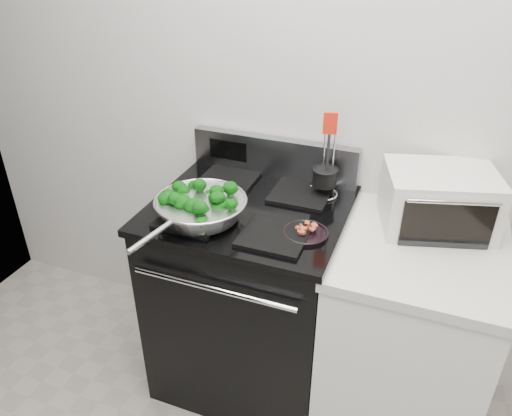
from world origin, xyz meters
The scene contains 8 objects.
back_wall centered at (0.00, 1.75, 1.35)m, with size 4.00×0.02×2.70m, color silver.
gas_range centered at (-0.30, 1.41, 0.49)m, with size 0.79×0.69×1.13m.
counter centered at (0.39, 1.41, 0.46)m, with size 0.62×0.68×0.92m.
skillet centered at (-0.44, 1.25, 1.00)m, with size 0.36×0.57×0.08m.
broccoli_pile centered at (-0.43, 1.25, 1.02)m, with size 0.28×0.28×0.10m, color black, non-canonical shape.
bacon_plate centered at (-0.03, 1.29, 0.97)m, with size 0.17×0.17×0.04m.
utensil_holder centered at (-0.04, 1.61, 1.02)m, with size 0.12×0.12×0.37m.
toaster_oven centered at (0.41, 1.58, 1.04)m, with size 0.47×0.40×0.23m.
Camera 1 is at (0.35, -0.21, 1.97)m, focal length 35.00 mm.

